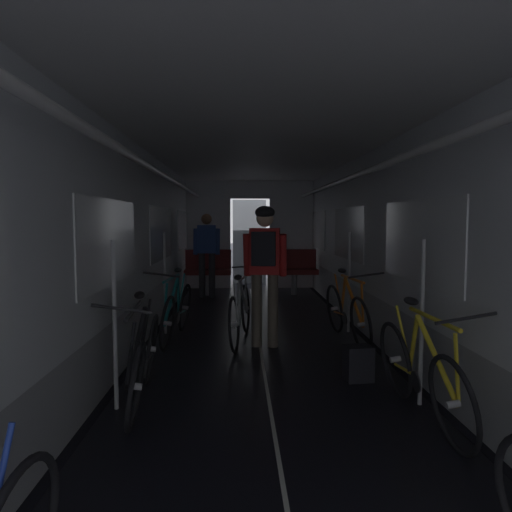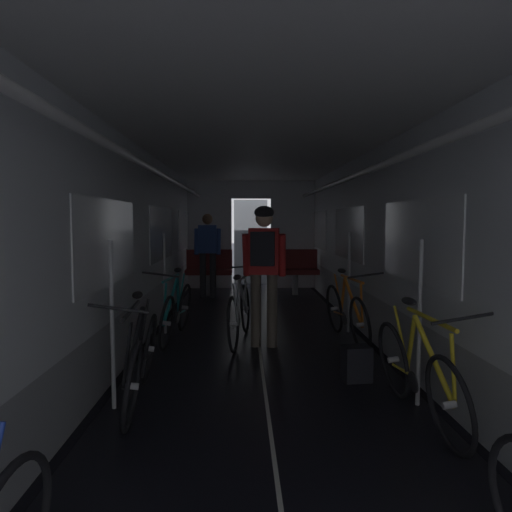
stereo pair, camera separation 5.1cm
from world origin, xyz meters
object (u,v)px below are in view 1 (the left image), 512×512
Objects in this scene: bicycle_teal at (177,311)px; bicycle_orange at (347,312)px; bicycle_yellow at (421,372)px; person_cyclist_aisle at (265,260)px; bicycle_silver_in_aisle at (240,312)px; bench_seat_far_right at (294,267)px; person_standing_near_bench at (207,249)px; bicycle_black at (144,359)px; bench_seat_far_left at (208,268)px; backpack_on_floor at (358,363)px.

bicycle_orange is at bearing -4.01° from bicycle_teal.
person_cyclist_aisle reaches higher than bicycle_yellow.
bicycle_orange is 1.37m from bicycle_silver_in_aisle.
bench_seat_far_right is 0.58× the size of bicycle_teal.
bicycle_silver_in_aisle is at bearing -106.45° from bench_seat_far_right.
bicycle_black is at bearing -91.73° from person_standing_near_bench.
bicycle_silver_in_aisle is (0.66, -3.85, -0.18)m from bench_seat_far_left.
bicycle_teal is 4.98× the size of backpack_on_floor.
bicycle_yellow is at bearing -70.84° from person_standing_near_bench.
person_cyclist_aisle reaches higher than bicycle_orange.
bicycle_yellow is 1.00× the size of bicycle_orange.
person_cyclist_aisle is at bearing -76.87° from bench_seat_far_left.
bicycle_yellow is 1.01× the size of person_standing_near_bench.
bench_seat_far_left reaches higher than bicycle_orange.
bench_seat_far_left is 0.58× the size of bicycle_orange.
bench_seat_far_right is at bearing 90.03° from backpack_on_floor.
bicycle_teal is 1.00× the size of bicycle_orange.
bicycle_silver_in_aisle is 1.00× the size of person_standing_near_bench.
bench_seat_far_left is at bearing 90.41° from person_standing_near_bench.
bicycle_teal is at bearing -92.85° from person_standing_near_bench.
bicycle_black is (-0.16, -5.86, -0.19)m from bench_seat_far_left.
person_cyclist_aisle is (-1.07, -0.23, 0.69)m from bicycle_orange.
bicycle_black is 5.52m from person_standing_near_bench.
bicycle_orange is at bearing 11.89° from person_cyclist_aisle.
bicycle_silver_in_aisle is (0.83, 2.01, 0.00)m from bicycle_black.
bicycle_silver_in_aisle is at bearing -79.24° from person_standing_near_bench.
bicycle_teal is (-0.16, -3.73, -0.19)m from bench_seat_far_left.
bicycle_orange is at bearing -1.55° from bicycle_silver_in_aisle.
bicycle_black is 4.99× the size of backpack_on_floor.
backpack_on_floor is (1.80, -4.99, -0.81)m from person_standing_near_bench.
bench_seat_far_right reaches higher than bicycle_orange.
bench_seat_far_right is at bearing 78.45° from person_cyclist_aisle.
person_standing_near_bench reaches higher than bicycle_teal.
bicycle_teal reaches higher than bicycle_silver_in_aisle.
bicycle_black is 2.19m from person_cyclist_aisle.
person_cyclist_aisle reaches higher than bicycle_teal.
bicycle_orange reaches higher than bicycle_silver_in_aisle.
person_standing_near_bench is at bearing 100.76° from bicycle_silver_in_aisle.
bench_seat_far_left is 0.58× the size of person_standing_near_bench.
person_standing_near_bench is at bearing -89.59° from bench_seat_far_left.
person_cyclist_aisle is 5.09× the size of backpack_on_floor.
bicycle_teal is at bearing -92.52° from bench_seat_far_left.
backpack_on_floor is (1.97, -1.63, -0.21)m from bicycle_teal.
bicycle_orange is at bearing 81.31° from backpack_on_floor.
bench_seat_far_right and bicycle_teal have the same top height.
bicycle_yellow reaches higher than bench_seat_far_left.
person_standing_near_bench is at bearing 109.16° from bicycle_yellow.
bicycle_yellow is 1.00× the size of bicycle_black.
bicycle_silver_in_aisle is at bearing 67.64° from bicycle_black.
person_cyclist_aisle is at bearing -168.11° from bicycle_orange.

